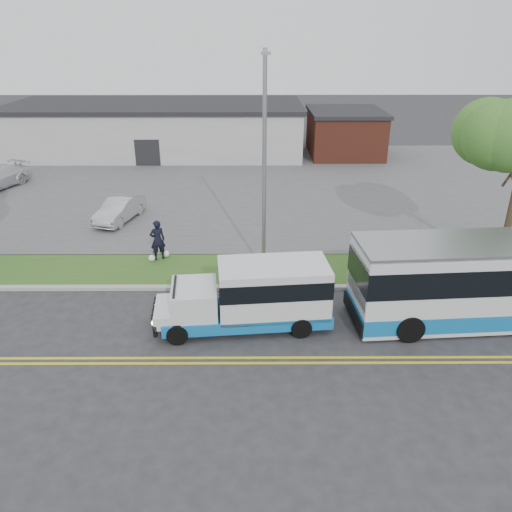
{
  "coord_description": "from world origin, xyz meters",
  "views": [
    {
      "loc": [
        2.56,
        -17.91,
        10.28
      ],
      "look_at": [
        2.64,
        1.04,
        1.6
      ],
      "focal_mm": 35.0,
      "sensor_mm": 36.0,
      "label": 1
    }
  ],
  "objects_px": {
    "transit_bus": "(509,280)",
    "pedestrian": "(158,240)",
    "streetlight_near": "(264,160)",
    "shuttle_bus": "(256,294)",
    "parked_car_a": "(119,210)"
  },
  "relations": [
    {
      "from": "transit_bus",
      "to": "parked_car_a",
      "type": "bearing_deg",
      "value": 144.49
    },
    {
      "from": "pedestrian",
      "to": "parked_car_a",
      "type": "bearing_deg",
      "value": -82.22
    },
    {
      "from": "transit_bus",
      "to": "pedestrian",
      "type": "height_order",
      "value": "transit_bus"
    },
    {
      "from": "streetlight_near",
      "to": "parked_car_a",
      "type": "bearing_deg",
      "value": 141.2
    },
    {
      "from": "transit_bus",
      "to": "parked_car_a",
      "type": "relative_size",
      "value": 2.97
    },
    {
      "from": "streetlight_near",
      "to": "shuttle_bus",
      "type": "height_order",
      "value": "streetlight_near"
    },
    {
      "from": "pedestrian",
      "to": "parked_car_a",
      "type": "relative_size",
      "value": 0.49
    },
    {
      "from": "streetlight_near",
      "to": "transit_bus",
      "type": "distance_m",
      "value": 10.62
    },
    {
      "from": "parked_car_a",
      "to": "transit_bus",
      "type": "bearing_deg",
      "value": -16.33
    },
    {
      "from": "shuttle_bus",
      "to": "streetlight_near",
      "type": "bearing_deg",
      "value": 79.81
    },
    {
      "from": "streetlight_near",
      "to": "parked_car_a",
      "type": "distance_m",
      "value": 11.42
    },
    {
      "from": "streetlight_near",
      "to": "pedestrian",
      "type": "height_order",
      "value": "streetlight_near"
    },
    {
      "from": "streetlight_near",
      "to": "parked_car_a",
      "type": "xyz_separation_m",
      "value": [
        -8.19,
        6.58,
        -4.47
      ]
    },
    {
      "from": "shuttle_bus",
      "to": "parked_car_a",
      "type": "relative_size",
      "value": 1.66
    },
    {
      "from": "transit_bus",
      "to": "pedestrian",
      "type": "bearing_deg",
      "value": 155.47
    }
  ]
}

